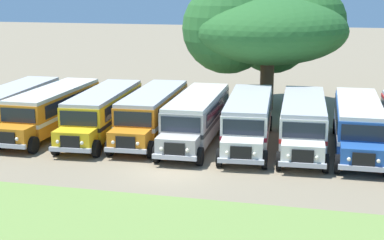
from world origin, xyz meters
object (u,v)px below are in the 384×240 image
Objects in this scene: parked_bus_slot_2 at (103,111)px; parked_bus_slot_3 at (153,111)px; parked_bus_slot_7 at (358,123)px; parked_bus_slot_5 at (249,118)px; parked_bus_slot_0 at (13,106)px; broad_shade_tree at (265,30)px; parked_bus_slot_1 at (53,108)px; parked_bus_slot_6 at (303,120)px; parked_bus_slot_4 at (197,116)px.

parked_bus_slot_2 is 1.00× the size of parked_bus_slot_3.
parked_bus_slot_5 is at bearing -88.39° from parked_bus_slot_7.
parked_bus_slot_0 is 0.85× the size of broad_shade_tree.
parked_bus_slot_6 is at bearing 90.92° from parked_bus_slot_1.
parked_bus_slot_7 is (15.76, 0.38, 0.00)m from parked_bus_slot_2.
parked_bus_slot_2 is 9.36m from parked_bus_slot_5.
parked_bus_slot_5 is 3.26m from parked_bus_slot_6.
parked_bus_slot_3 is (3.13, 0.60, 0.00)m from parked_bus_slot_2.
parked_bus_slot_5 is at bearing 87.91° from parked_bus_slot_0.
parked_bus_slot_1 and parked_bus_slot_4 have the same top height.
parked_bus_slot_3 is 12.63m from parked_bus_slot_7.
parked_bus_slot_1 is 0.99× the size of parked_bus_slot_2.
parked_bus_slot_0 is 9.55m from parked_bus_slot_3.
parked_bus_slot_2 is at bearing -91.72° from parked_bus_slot_6.
parked_bus_slot_3 is at bearing -91.76° from parked_bus_slot_7.
parked_bus_slot_3 is 1.00× the size of parked_bus_slot_7.
broad_shade_tree is at bearing 164.06° from parked_bus_slot_4.
parked_bus_slot_5 is (6.23, -0.48, 0.00)m from parked_bus_slot_3.
parked_bus_slot_4 is at bearing -104.49° from broad_shade_tree.
parked_bus_slot_5 is (15.75, 0.18, 0.00)m from parked_bus_slot_0.
parked_bus_slot_3 is 12.71m from broad_shade_tree.
parked_bus_slot_5 is (9.36, 0.11, 0.00)m from parked_bus_slot_2.
broad_shade_tree is at bearing 136.89° from parked_bus_slot_2.
parked_bus_slot_0 is at bearing -90.00° from parked_bus_slot_1.
parked_bus_slot_1 is at bearing -91.76° from parked_bus_slot_6.
parked_bus_slot_1 and parked_bus_slot_6 have the same top height.
parked_bus_slot_3 and parked_bus_slot_6 have the same top height.
parked_bus_slot_5 is 6.41m from parked_bus_slot_7.
broad_shade_tree reaches higher than parked_bus_slot_2.
parked_bus_slot_1 and parked_bus_slot_7 have the same top height.
broad_shade_tree is at bearing 177.62° from parked_bus_slot_5.
parked_bus_slot_7 is (3.15, 0.14, 0.00)m from parked_bus_slot_6.
parked_bus_slot_7 is (12.63, -0.21, 0.00)m from parked_bus_slot_3.
parked_bus_slot_7 is (6.40, 0.27, 0.00)m from parked_bus_slot_5.
parked_bus_slot_6 is 12.16m from broad_shade_tree.
parked_bus_slot_5 is at bearing -90.61° from parked_bus_slot_6.
broad_shade_tree is (-3.62, 10.70, 4.51)m from parked_bus_slot_6.
parked_bus_slot_3 is 0.99× the size of parked_bus_slot_5.
broad_shade_tree is at bearing 148.05° from parked_bus_slot_3.
parked_bus_slot_3 is at bearing 95.50° from parked_bus_slot_1.
parked_bus_slot_1 is 1.00× the size of parked_bus_slot_7.
parked_bus_slot_7 is at bearing 90.93° from parked_bus_slot_4.
parked_bus_slot_6 and parked_bus_slot_7 have the same top height.
parked_bus_slot_2 is 1.01× the size of parked_bus_slot_4.
broad_shade_tree reaches higher than parked_bus_slot_0.
parked_bus_slot_2 is at bearing -93.61° from parked_bus_slot_5.
parked_bus_slot_5 is at bearing 87.02° from parked_bus_slot_2.
parked_bus_slot_7 is (9.60, 0.40, 0.00)m from parked_bus_slot_4.
parked_bus_slot_1 is 16.12m from parked_bus_slot_6.
parked_bus_slot_1 is (2.89, 0.01, 0.00)m from parked_bus_slot_0.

